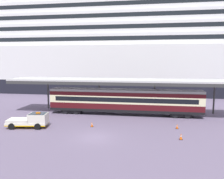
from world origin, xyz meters
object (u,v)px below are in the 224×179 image
object	(u,v)px
service_truck	(31,120)
traffic_cone_mid	(181,137)
cruise_ship	(81,49)
train_carriage	(125,100)
traffic_cone_far	(92,124)
traffic_cone_near	(177,126)

from	to	relation	value
service_truck	traffic_cone_mid	bearing A→B (deg)	-5.34
cruise_ship	train_carriage	distance (m)	35.53
cruise_ship	service_truck	world-z (taller)	cruise_ship
traffic_cone_mid	traffic_cone_far	size ratio (longest dim) A/B	1.09
train_carriage	traffic_cone_mid	bearing A→B (deg)	-55.53
traffic_cone_near	traffic_cone_far	xyz separation A→B (m)	(-11.03, -0.88, 0.02)
cruise_ship	traffic_cone_mid	world-z (taller)	cruise_ship
traffic_cone_near	traffic_cone_mid	distance (m)	4.12
service_truck	cruise_ship	bearing A→B (deg)	96.98
traffic_cone_mid	traffic_cone_far	distance (m)	11.40
cruise_ship	traffic_cone_far	distance (m)	41.38
cruise_ship	train_carriage	bearing A→B (deg)	-61.83
service_truck	traffic_cone_mid	size ratio (longest dim) A/B	7.70
traffic_cone_far	traffic_cone_near	bearing A→B (deg)	4.59
traffic_cone_far	traffic_cone_mid	bearing A→B (deg)	-16.46
cruise_ship	traffic_cone_near	xyz separation A→B (m)	(23.58, -36.72, -11.88)
traffic_cone_near	traffic_cone_far	size ratio (longest dim) A/B	0.95
service_truck	traffic_cone_near	size ratio (longest dim) A/B	8.87
traffic_cone_mid	traffic_cone_far	xyz separation A→B (m)	(-10.93, 3.23, -0.03)
train_carriage	service_truck	distance (m)	14.53
cruise_ship	train_carriage	size ratio (longest dim) A/B	5.24
traffic_cone_near	traffic_cone_mid	world-z (taller)	traffic_cone_mid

